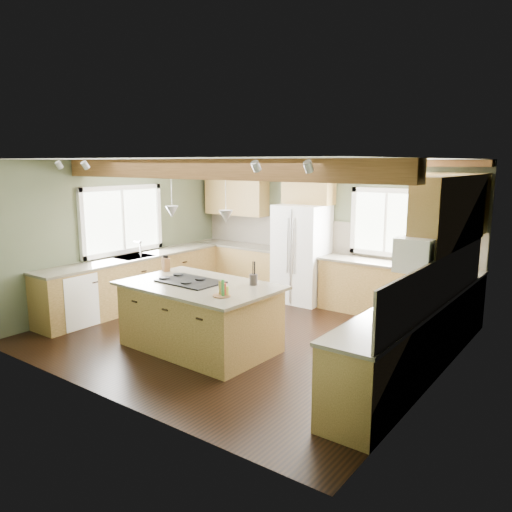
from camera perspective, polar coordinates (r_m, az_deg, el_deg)
The scene contains 37 objects.
floor at distance 7.58m, azimuth -1.36°, elevation -9.05°, with size 5.60×5.60×0.00m, color black.
ceiling at distance 7.14m, azimuth -1.45°, elevation 11.00°, with size 5.60×5.60×0.00m, color silver.
wall_back at distance 9.33m, azimuth 8.06°, elevation 2.81°, with size 5.60×5.60×0.00m, color #49513A.
wall_left at distance 9.21m, azimuth -15.32°, elevation 2.44°, with size 5.00×5.00×0.00m, color #49513A.
wall_right at distance 5.99m, azimuth 20.31°, elevation -2.14°, with size 5.00×5.00×0.00m, color #49513A.
ceiling_beam at distance 6.55m, azimuth -5.60°, elevation 9.85°, with size 5.55×0.26×0.26m, color #4E3016.
soffit_trim at distance 9.15m, azimuth 7.96°, elevation 10.46°, with size 5.55×0.20×0.10m, color #4E3016.
backsplash_back at distance 9.32m, azimuth 8.00°, elevation 2.26°, with size 5.58×0.03×0.58m, color brown.
backsplash_right at distance 6.06m, azimuth 20.25°, elevation -2.87°, with size 0.03×3.70×0.58m, color brown.
base_cab_back_left at distance 10.20m, azimuth -1.76°, elevation -1.32°, with size 2.02×0.60×0.88m, color brown.
counter_back_left at distance 10.11m, azimuth -1.77°, elevation 1.23°, with size 2.06×0.64×0.04m, color #4A4436.
base_cab_back_right at distance 8.62m, azimuth 15.71°, elevation -3.97°, with size 2.62×0.60×0.88m, color brown.
counter_back_right at distance 8.52m, azimuth 15.86°, elevation -0.97°, with size 2.66×0.64×0.04m, color #4A4436.
base_cab_left at distance 9.17m, azimuth -13.64°, elevation -2.99°, with size 0.60×3.70×0.88m, color brown.
counter_left at distance 9.08m, azimuth -13.77°, elevation -0.16°, with size 0.64×3.74×0.04m, color #4A4436.
base_cab_right at distance 6.35m, azimuth 17.30°, elevation -9.31°, with size 0.60×3.70×0.88m, color brown.
counter_right at distance 6.22m, azimuth 17.54°, elevation -5.32°, with size 0.64×3.74×0.04m, color #4A4436.
upper_cab_back_left at distance 10.21m, azimuth -2.26°, elevation 7.25°, with size 1.40×0.35×0.90m, color brown.
upper_cab_over_fridge at distance 9.24m, azimuth 6.03°, elevation 8.08°, with size 0.96×0.35×0.70m, color brown.
upper_cab_right at distance 6.80m, azimuth 21.39°, elevation 4.80°, with size 0.35×2.20×0.90m, color brown.
upper_cab_back_corner at distance 8.25m, azimuth 21.83°, elevation 5.68°, with size 0.90×0.35×0.90m, color brown.
window_left at distance 9.20m, azimuth -15.07°, elevation 4.01°, with size 0.04×1.60×1.05m, color white.
window_back at distance 8.79m, azimuth 14.65°, elevation 3.74°, with size 1.10×0.04×1.00m, color white.
sink at distance 9.08m, azimuth -13.77°, elevation -0.13°, with size 0.50×0.65×0.03m, color #262628.
faucet at distance 8.91m, azimuth -13.07°, elevation 0.65°, with size 0.02×0.02×0.28m, color #B2B2B7.
dishwasher at distance 8.42m, azimuth -20.38°, elevation -4.65°, with size 0.60×0.60×0.84m, color white.
oven at distance 5.23m, azimuth 12.33°, elevation -13.62°, with size 0.60×0.72×0.84m, color white.
microwave at distance 5.96m, azimuth 18.30°, elevation 0.37°, with size 0.40×0.70×0.38m, color white.
pendant_left at distance 7.07m, azimuth -9.58°, elevation 5.02°, with size 0.18×0.18×0.16m, color #B2B2B7.
pendant_right at distance 6.36m, azimuth -3.47°, elevation 4.53°, with size 0.18×0.18×0.16m, color #B2B2B7.
refrigerator at distance 9.21m, azimuth 5.23°, elevation 0.26°, with size 0.90×0.74×1.80m, color white.
island at distance 7.00m, azimuth -6.43°, elevation -7.01°, with size 2.01×1.23×0.88m, color olive.
island_top at distance 6.88m, azimuth -6.51°, elevation -3.35°, with size 2.15×1.37×0.04m, color #4A4436.
cooktop at distance 6.99m, azimuth -7.49°, elevation -2.90°, with size 0.87×0.58×0.02m, color black.
knife_block at distance 7.72m, azimuth -10.27°, elevation -0.98°, with size 0.12×0.09×0.20m, color #57371A.
utensil_crock at distance 6.76m, azimuth -0.29°, elevation -2.71°, with size 0.11×0.11×0.15m, color #483F39.
bottle_tray at distance 6.20m, azimuth -3.96°, elevation -3.69°, with size 0.23×0.23×0.21m, color brown, non-canonical shape.
Camera 1 is at (4.38, -5.64, 2.56)m, focal length 35.00 mm.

